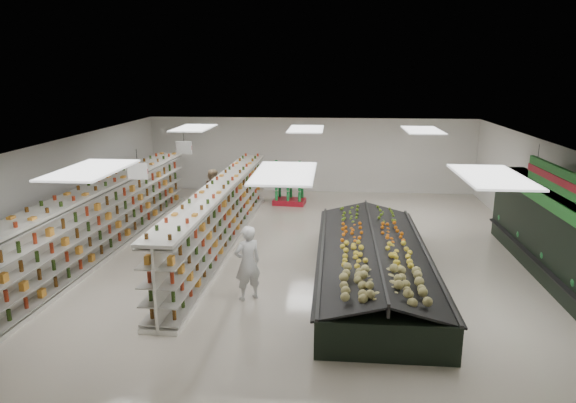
# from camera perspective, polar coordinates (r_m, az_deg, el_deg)

# --- Properties ---
(floor) EXTENTS (16.00, 16.00, 0.00)m
(floor) POSITION_cam_1_polar(r_m,az_deg,el_deg) (14.90, 1.08, -5.83)
(floor) COLOR beige
(floor) RESTS_ON ground
(ceiling) EXTENTS (14.00, 16.00, 0.02)m
(ceiling) POSITION_cam_1_polar(r_m,az_deg,el_deg) (14.12, 1.15, 6.46)
(ceiling) COLOR white
(ceiling) RESTS_ON wall_back
(wall_back) EXTENTS (14.00, 0.02, 3.20)m
(wall_back) POSITION_cam_1_polar(r_m,az_deg,el_deg) (22.26, 2.53, 5.17)
(wall_back) COLOR white
(wall_back) RESTS_ON floor
(wall_front) EXTENTS (14.00, 0.02, 3.20)m
(wall_front) POSITION_cam_1_polar(r_m,az_deg,el_deg) (6.99, -3.55, -16.03)
(wall_front) COLOR white
(wall_front) RESTS_ON floor
(wall_left) EXTENTS (0.02, 16.00, 3.20)m
(wall_left) POSITION_cam_1_polar(r_m,az_deg,el_deg) (16.44, -24.02, 0.66)
(wall_left) COLOR white
(wall_left) RESTS_ON floor
(wall_right) EXTENTS (0.02, 16.00, 3.20)m
(wall_right) POSITION_cam_1_polar(r_m,az_deg,el_deg) (15.62, 27.67, -0.41)
(wall_right) COLOR white
(wall_right) RESTS_ON floor
(produce_wall_case) EXTENTS (0.93, 8.00, 2.20)m
(produce_wall_case) POSITION_cam_1_polar(r_m,az_deg,el_deg) (14.20, 28.00, -3.31)
(produce_wall_case) COLOR black
(produce_wall_case) RESTS_ON floor
(aisle_sign_near) EXTENTS (0.52, 0.06, 0.75)m
(aisle_sign_near) POSITION_cam_1_polar(r_m,az_deg,el_deg) (13.08, -16.36, 3.26)
(aisle_sign_near) COLOR white
(aisle_sign_near) RESTS_ON ceiling
(aisle_sign_far) EXTENTS (0.52, 0.06, 0.75)m
(aisle_sign_far) POSITION_cam_1_polar(r_m,az_deg,el_deg) (16.82, -11.48, 5.89)
(aisle_sign_far) COLOR white
(aisle_sign_far) RESTS_ON ceiling
(hortifruti_banner) EXTENTS (0.12, 3.20, 0.95)m
(hortifruti_banner) POSITION_cam_1_polar(r_m,az_deg,el_deg) (13.77, 27.59, 2.30)
(hortifruti_banner) COLOR #217C28
(hortifruti_banner) RESTS_ON ceiling
(gondola_left) EXTENTS (1.30, 11.57, 2.00)m
(gondola_left) POSITION_cam_1_polar(r_m,az_deg,el_deg) (15.88, -19.63, -1.92)
(gondola_left) COLOR white
(gondola_left) RESTS_ON floor
(gondola_center) EXTENTS (1.10, 11.00, 1.90)m
(gondola_center) POSITION_cam_1_polar(r_m,az_deg,el_deg) (15.44, -7.41, -1.81)
(gondola_center) COLOR white
(gondola_center) RESTS_ON floor
(produce_island) EXTENTS (2.81, 7.67, 1.14)m
(produce_island) POSITION_cam_1_polar(r_m,az_deg,el_deg) (13.07, 9.42, -6.54)
(produce_island) COLOR black
(produce_island) RESTS_ON floor
(soda_endcap) EXTENTS (1.36, 1.00, 1.63)m
(soda_endcap) POSITION_cam_1_polar(r_m,az_deg,el_deg) (20.18, 0.16, 1.89)
(soda_endcap) COLOR #AE1323
(soda_endcap) RESTS_ON floor
(shopper_main) EXTENTS (0.77, 0.72, 1.77)m
(shopper_main) POSITION_cam_1_polar(r_m,az_deg,el_deg) (11.79, -4.51, -6.82)
(shopper_main) COLOR silver
(shopper_main) RESTS_ON floor
(shopper_background) EXTENTS (0.68, 0.94, 1.75)m
(shopper_background) POSITION_cam_1_polar(r_m,az_deg,el_deg) (18.60, -8.21, 0.93)
(shopper_background) COLOR tan
(shopper_background) RESTS_ON floor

